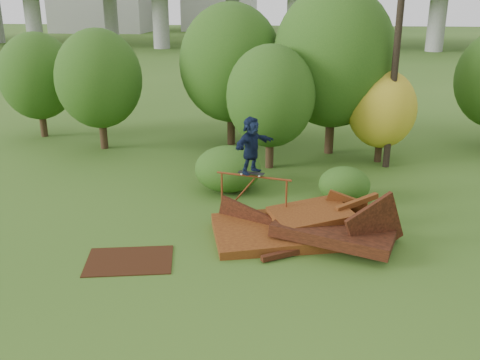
# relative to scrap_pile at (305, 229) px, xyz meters

# --- Properties ---
(ground) EXTENTS (240.00, 240.00, 0.00)m
(ground) POSITION_rel_scrap_pile_xyz_m (-1.20, -1.42, -0.33)
(ground) COLOR #2D5116
(ground) RESTS_ON ground
(scrap_pile) EXTENTS (5.84, 3.54, 2.06)m
(scrap_pile) POSITION_rel_scrap_pile_xyz_m (0.00, 0.00, 0.00)
(scrap_pile) COLOR #491F0D
(scrap_pile) RESTS_ON ground
(grind_rail) EXTENTS (2.34, 0.61, 1.72)m
(grind_rail) POSITION_rel_scrap_pile_xyz_m (-1.60, 0.72, 0.89)
(grind_rail) COLOR maroon
(grind_rail) RESTS_ON ground
(skateboard) EXTENTS (0.83, 0.39, 0.08)m
(skateboard) POSITION_rel_scrap_pile_xyz_m (-1.68, 0.74, 1.45)
(skateboard) COLOR black
(skateboard) RESTS_ON grind_rail
(skater) EXTENTS (1.37, 1.60, 1.74)m
(skater) POSITION_rel_scrap_pile_xyz_m (-1.68, 0.74, 2.33)
(skater) COLOR #101A36
(skater) RESTS_ON skateboard
(flat_plate) EXTENTS (2.62, 2.09, 0.03)m
(flat_plate) POSITION_rel_scrap_pile_xyz_m (-4.78, -1.95, -0.32)
(flat_plate) COLOR black
(flat_plate) RESTS_ON ground
(tree_0) EXTENTS (3.94, 3.94, 5.56)m
(tree_0) POSITION_rel_scrap_pile_xyz_m (-9.46, 9.07, 2.96)
(tree_0) COLOR black
(tree_0) RESTS_ON ground
(tree_1) EXTENTS (4.80, 4.80, 6.67)m
(tree_1) POSITION_rel_scrap_pile_xyz_m (-3.54, 10.48, 3.58)
(tree_1) COLOR black
(tree_1) RESTS_ON ground
(tree_2) EXTENTS (3.63, 3.63, 5.12)m
(tree_2) POSITION_rel_scrap_pile_xyz_m (-1.46, 6.94, 2.69)
(tree_2) COLOR black
(tree_2) RESTS_ON ground
(tree_3) EXTENTS (5.35, 5.35, 7.42)m
(tree_3) POSITION_rel_scrap_pile_xyz_m (1.14, 9.45, 4.01)
(tree_3) COLOR black
(tree_3) RESTS_ON ground
(tree_4) EXTENTS (2.89, 2.89, 4.00)m
(tree_4) POSITION_rel_scrap_pile_xyz_m (3.22, 8.32, 1.99)
(tree_4) COLOR black
(tree_4) RESTS_ON ground
(tree_6) EXTENTS (3.76, 3.76, 5.26)m
(tree_6) POSITION_rel_scrap_pile_xyz_m (-13.33, 10.92, 2.75)
(tree_6) COLOR black
(tree_6) RESTS_ON ground
(shrub_left) EXTENTS (2.45, 2.26, 1.70)m
(shrub_left) POSITION_rel_scrap_pile_xyz_m (-2.83, 3.93, 0.52)
(shrub_left) COLOR #184412
(shrub_left) RESTS_ON ground
(shrub_right) EXTENTS (1.80, 1.65, 1.27)m
(shrub_right) POSITION_rel_scrap_pile_xyz_m (1.38, 3.25, 0.30)
(shrub_right) COLOR #184412
(shrub_right) RESTS_ON ground
(utility_pole) EXTENTS (1.40, 0.28, 9.43)m
(utility_pole) POSITION_rel_scrap_pile_xyz_m (3.47, 7.60, 4.45)
(utility_pole) COLOR black
(utility_pole) RESTS_ON ground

